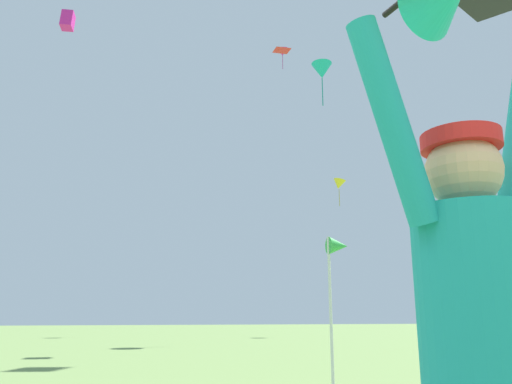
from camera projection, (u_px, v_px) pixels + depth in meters
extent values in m
cylinder|color=teal|center=(477.00, 303.00, 1.46)|extent=(0.40, 0.40, 0.56)
sphere|color=tan|center=(463.00, 172.00, 1.56)|extent=(0.23, 0.23, 0.23)
cylinder|color=red|center=(460.00, 142.00, 1.58)|extent=(0.28, 0.28, 0.05)
cylinder|color=teal|center=(392.00, 121.00, 1.47)|extent=(0.29, 0.14, 0.62)
cone|color=#19B2AD|center=(322.00, 71.00, 27.01)|extent=(1.19, 1.19, 0.85)
cylinder|color=#117C79|center=(323.00, 92.00, 26.73)|extent=(0.05, 0.05, 1.57)
cone|color=yellow|center=(339.00, 184.00, 31.24)|extent=(1.15, 1.10, 0.80)
cylinder|color=#A4921C|center=(339.00, 197.00, 31.04)|extent=(0.03, 0.03, 1.08)
cube|color=#DB2393|center=(68.00, 21.00, 34.20)|extent=(0.91, 1.00, 1.33)
pyramid|color=red|center=(282.00, 50.00, 21.92)|extent=(0.95, 0.95, 0.17)
cone|color=#DB2393|center=(283.00, 52.00, 40.55)|extent=(1.16, 1.23, 0.96)
cylinder|color=#991867|center=(283.00, 62.00, 40.34)|extent=(0.04, 0.04, 1.18)
cylinder|color=silver|center=(331.00, 316.00, 6.66)|extent=(0.04, 0.04, 2.11)
cone|color=green|center=(338.00, 246.00, 6.91)|extent=(0.28, 0.24, 0.24)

